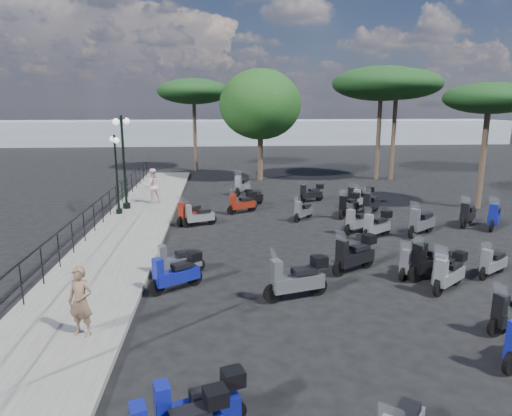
{
  "coord_description": "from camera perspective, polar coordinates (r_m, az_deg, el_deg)",
  "views": [
    {
      "loc": [
        -2.86,
        -15.79,
        5.06
      ],
      "look_at": [
        -1.47,
        1.1,
        1.2
      ],
      "focal_mm": 32.0,
      "sensor_mm": 36.0,
      "label": 1
    }
  ],
  "objects": [
    {
      "name": "pine_3",
      "position": [
        24.8,
        27.15,
        12.05
      ],
      "size": [
        4.27,
        4.27,
        6.1
      ],
      "color": "#38281E",
      "rests_on": "ground"
    },
    {
      "name": "woman",
      "position": [
        10.68,
        -21.07,
        -10.84
      ],
      "size": [
        0.65,
        0.53,
        1.55
      ],
      "primitive_type": "imported",
      "rotation": [
        0.0,
        0.0,
        -0.32
      ],
      "color": "brown",
      "rests_on": "sidewalk"
    },
    {
      "name": "broadleaf_tree",
      "position": [
        30.77,
        0.55,
        12.8
      ],
      "size": [
        5.42,
        5.42,
        7.36
      ],
      "color": "#38281E",
      "rests_on": "ground"
    },
    {
      "name": "scooter_13",
      "position": [
        13.81,
        23.02,
        -7.55
      ],
      "size": [
        1.37,
        1.15,
        1.3
      ],
      "rotation": [
        0.0,
        0.0,
        2.24
      ],
      "color": "black",
      "rests_on": "ground"
    },
    {
      "name": "scooter_4",
      "position": [
        19.44,
        -7.19,
        -1.07
      ],
      "size": [
        1.46,
        0.76,
        1.22
      ],
      "rotation": [
        0.0,
        0.0,
        1.96
      ],
      "color": "black",
      "rests_on": "ground"
    },
    {
      "name": "scooter_3",
      "position": [
        19.83,
        -8.25,
        -0.73
      ],
      "size": [
        1.14,
        1.32,
        1.31
      ],
      "rotation": [
        0.0,
        0.0,
        2.44
      ],
      "color": "black",
      "rests_on": "ground"
    },
    {
      "name": "pine_2",
      "position": [
        35.85,
        -7.79,
        14.22
      ],
      "size": [
        5.52,
        5.52,
        6.99
      ],
      "color": "#38281E",
      "rests_on": "ground"
    },
    {
      "name": "scooter_11",
      "position": [
        26.13,
        -1.78,
        2.8
      ],
      "size": [
        0.97,
        1.73,
        1.48
      ],
      "rotation": [
        0.0,
        0.0,
        2.71
      ],
      "color": "black",
      "rests_on": "ground"
    },
    {
      "name": "scooter_19",
      "position": [
        13.91,
        22.57,
        -7.38
      ],
      "size": [
        1.29,
        1.35,
        1.4
      ],
      "rotation": [
        0.0,
        0.0,
        2.38
      ],
      "color": "black",
      "rests_on": "ground"
    },
    {
      "name": "scooter_28",
      "position": [
        21.33,
        27.64,
        -1.0
      ],
      "size": [
        1.24,
        1.48,
        1.45
      ],
      "rotation": [
        0.0,
        0.0,
        2.46
      ],
      "color": "black",
      "rests_on": "ground"
    },
    {
      "name": "scooter_1",
      "position": [
        12.91,
        -9.94,
        -8.06
      ],
      "size": [
        1.46,
        1.07,
        1.33
      ],
      "rotation": [
        0.0,
        0.0,
        2.16
      ],
      "color": "black",
      "rests_on": "ground"
    },
    {
      "name": "scooter_29",
      "position": [
        23.35,
        13.1,
        1.08
      ],
      "size": [
        1.3,
        1.08,
        1.27
      ],
      "rotation": [
        0.0,
        0.0,
        2.25
      ],
      "color": "black",
      "rests_on": "ground"
    },
    {
      "name": "scooter_9",
      "position": [
        20.39,
        5.9,
        -0.42
      ],
      "size": [
        1.04,
        1.18,
        1.18
      ],
      "rotation": [
        0.0,
        0.0,
        2.42
      ],
      "color": "black",
      "rests_on": "ground"
    },
    {
      "name": "ground",
      "position": [
        16.82,
        5.31,
        -4.73
      ],
      "size": [
        120.0,
        120.0,
        0.0
      ],
      "primitive_type": "plane",
      "color": "black",
      "rests_on": "ground"
    },
    {
      "name": "scooter_22",
      "position": [
        22.11,
        14.18,
        0.46
      ],
      "size": [
        1.19,
        1.36,
        1.36
      ],
      "rotation": [
        0.0,
        0.0,
        2.43
      ],
      "color": "black",
      "rests_on": "ground"
    },
    {
      "name": "scooter_0",
      "position": [
        7.73,
        -7.32,
        -23.48
      ],
      "size": [
        1.6,
        0.76,
        1.31
      ],
      "rotation": [
        0.0,
        0.0,
        1.89
      ],
      "color": "black",
      "rests_on": "ground"
    },
    {
      "name": "scooter_32",
      "position": [
        18.78,
        12.76,
        -1.57
      ],
      "size": [
        1.44,
        1.06,
        1.31
      ],
      "rotation": [
        0.0,
        0.0,
        2.17
      ],
      "color": "black",
      "rests_on": "ground"
    },
    {
      "name": "scooter_21",
      "position": [
        19.06,
        19.94,
        -1.78
      ],
      "size": [
        1.52,
        1.21,
        1.46
      ],
      "rotation": [
        0.0,
        0.0,
        2.22
      ],
      "color": "black",
      "rests_on": "ground"
    },
    {
      "name": "pedestrian_far",
      "position": [
        23.78,
        -12.82,
        2.74
      ],
      "size": [
        1.02,
        0.9,
        1.75
      ],
      "primitive_type": "imported",
      "rotation": [
        0.0,
        0.0,
        3.47
      ],
      "color": "silver",
      "rests_on": "sidewalk"
    },
    {
      "name": "distant_hills",
      "position": [
        60.96,
        -2.05,
        9.47
      ],
      "size": [
        70.0,
        8.0,
        3.0
      ],
      "primitive_type": "cube",
      "color": "gray",
      "rests_on": "ground"
    },
    {
      "name": "scooter_27",
      "position": [
        21.33,
        24.92,
        -0.8
      ],
      "size": [
        1.24,
        1.33,
        1.37
      ],
      "rotation": [
        0.0,
        0.0,
        2.4
      ],
      "color": "black",
      "rests_on": "ground"
    },
    {
      "name": "pine_1",
      "position": [
        32.39,
        17.2,
        14.58
      ],
      "size": [
        5.93,
        5.93,
        7.42
      ],
      "color": "#38281E",
      "rests_on": "ground"
    },
    {
      "name": "scooter_2",
      "position": [
        13.99,
        -9.75,
        -6.61
      ],
      "size": [
        1.54,
        0.82,
        1.29
      ],
      "rotation": [
        0.0,
        0.0,
        1.97
      ],
      "color": "black",
      "rests_on": "ground"
    },
    {
      "name": "scooter_7",
      "position": [
        12.21,
        5.13,
        -8.88
      ],
      "size": [
        1.8,
        0.81,
        1.47
      ],
      "rotation": [
        0.0,
        0.0,
        1.86
      ],
      "color": "black",
      "rests_on": "ground"
    },
    {
      "name": "scooter_8",
      "position": [
        14.4,
        12.24,
        -5.77
      ],
      "size": [
        1.6,
        1.12,
        1.43
      ],
      "rotation": [
        0.0,
        0.0,
        2.13
      ],
      "color": "black",
      "rests_on": "ground"
    },
    {
      "name": "scooter_10",
      "position": [
        23.06,
        -0.29,
        1.23
      ],
      "size": [
        1.0,
        1.28,
        1.21
      ],
      "rotation": [
        0.0,
        0.0,
        2.5
      ],
      "color": "black",
      "rests_on": "ground"
    },
    {
      "name": "scooter_20",
      "position": [
        14.47,
        21.07,
        -6.42
      ],
      "size": [
        1.74,
        0.87,
        1.45
      ],
      "rotation": [
        0.0,
        0.0,
        1.93
      ],
      "color": "black",
      "rests_on": "ground"
    },
    {
      "name": "railing",
      "position": [
        19.68,
        -19.15,
        -0.1
      ],
      "size": [
        0.04,
        26.04,
        1.1
      ],
      "color": "black",
      "rests_on": "sidewalk"
    },
    {
      "name": "scooter_16",
      "position": [
        21.34,
        11.53,
        0.26
      ],
      "size": [
        1.27,
        1.36,
        1.35
      ],
      "rotation": [
        0.0,
        0.0,
        2.4
      ],
      "color": "black",
      "rests_on": "ground"
    },
    {
      "name": "scooter_23",
      "position": [
        23.82,
        12.87,
        1.39
      ],
      "size": [
        1.54,
        0.58,
        1.24
      ],
      "rotation": [
        0.0,
        0.0,
        1.78
      ],
      "color": "black",
      "rests_on": "ground"
    },
    {
      "name": "scooter_15",
      "position": [
        18.18,
        14.88,
        -2.16
      ],
      "size": [
        1.44,
        1.06,
        1.31
      ],
      "rotation": [
        0.0,
        0.0,
        2.17
      ],
      "color": "black",
      "rests_on": "ground"
    },
    {
      "name": "scooter_5",
      "position": [
        21.62,
        -1.72,
        0.6
      ],
      "size": [
        1.46,
        0.95,
        1.28
      ],
      "rotation": [
        0.0,
        0.0,
        2.08
      ],
      "color": "black",
      "rests_on": "ground"
    },
    {
      "name": "lamp_post_1",
      "position": [
        21.56,
        -17.05,
        4.66
      ],
      "size": [
        0.57,
        1.0,
        3.6
      ],
      "rotation": [
        0.0,
        0.0,
        0.41
      ],
      "color": "black",
      "rests_on": "sidewalk"
    },
    {
      "name": "scooter_14",
      "position": [
        14.52,
        19.0,
        -6.39
      ],
      "size": [
        1.23,
        1.11,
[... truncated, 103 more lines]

